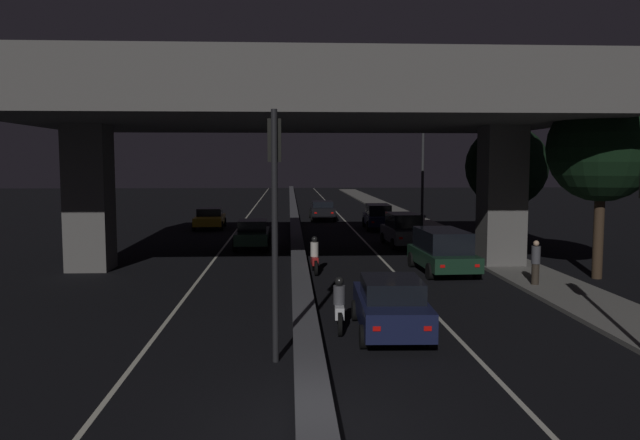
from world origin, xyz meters
TOP-DOWN VIEW (x-y plane):
  - ground_plane at (0.00, 0.00)m, footprint 200.00×200.00m
  - lane_line_left_inner at (-3.89, 35.00)m, footprint 0.12×126.00m
  - lane_line_right_inner at (3.89, 35.00)m, footprint 0.12×126.00m
  - median_divider at (0.00, 35.00)m, footprint 0.66×126.00m
  - sidewalk_right at (9.06, 28.00)m, footprint 2.61×126.00m
  - elevated_overpass at (0.00, 16.10)m, footprint 22.80×13.77m
  - traffic_light_left_of_median at (-0.73, 3.66)m, footprint 0.30×0.49m
  - street_lamp at (7.95, 30.14)m, footprint 2.36×0.32m
  - car_dark_blue_lead at (2.24, 5.72)m, footprint 1.94×4.13m
  - car_dark_green_second at (5.82, 14.68)m, footprint 2.21×4.51m
  - car_grey_third at (5.69, 22.72)m, footprint 1.99×4.21m
  - car_dark_blue_fourth at (5.58, 31.28)m, footprint 1.94×4.53m
  - car_black_fifth at (2.19, 38.32)m, footprint 1.94×4.72m
  - car_dark_green_lead_oncoming at (-2.33, 22.39)m, footprint 1.85×4.01m
  - car_taxi_yellow_second_oncoming at (-5.80, 32.29)m, footprint 2.11×4.23m
  - motorcycle_white_filtering_near at (0.92, 6.18)m, footprint 0.34×1.90m
  - motorcycle_red_filtering_mid at (0.61, 14.81)m, footprint 0.33×1.83m
  - pedestrian_on_sidewalk at (8.37, 11.39)m, footprint 0.32×0.32m
  - roadside_tree_kerbside_near at (11.50, 13.09)m, footprint 4.11×4.11m
  - roadside_tree_kerbside_mid at (11.35, 23.03)m, footprint 4.41×4.41m

SIDE VIEW (x-z plane):
  - ground_plane at x=0.00m, z-range 0.00..0.00m
  - lane_line_left_inner at x=-3.89m, z-range 0.00..0.00m
  - lane_line_right_inner at x=3.89m, z-range 0.00..0.00m
  - sidewalk_right at x=9.06m, z-range 0.00..0.13m
  - median_divider at x=0.00m, z-range 0.00..0.38m
  - motorcycle_white_filtering_near at x=0.92m, z-range -0.11..1.33m
  - motorcycle_red_filtering_mid at x=0.61m, z-range -0.11..1.39m
  - car_taxi_yellow_second_oncoming at x=-5.80m, z-range 0.01..1.39m
  - car_dark_blue_lead at x=2.24m, z-range 0.01..1.51m
  - car_dark_green_lead_oncoming at x=-2.33m, z-range 0.03..1.50m
  - car_black_fifth at x=2.19m, z-range 0.05..1.53m
  - car_dark_blue_fourth at x=5.58m, z-range 0.04..1.72m
  - car_grey_third at x=5.69m, z-range 0.01..1.79m
  - pedestrian_on_sidewalk at x=8.37m, z-range 0.14..1.72m
  - car_dark_green_second at x=5.82m, z-range 0.06..1.81m
  - traffic_light_left_of_median at x=-0.73m, z-range 1.00..6.65m
  - roadside_tree_kerbside_mid at x=11.35m, z-range 1.02..7.50m
  - street_lamp at x=7.95m, z-range 0.72..7.85m
  - roadside_tree_kerbside_near at x=11.50m, z-range 1.47..8.56m
  - elevated_overpass at x=0.00m, z-range 2.38..11.40m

